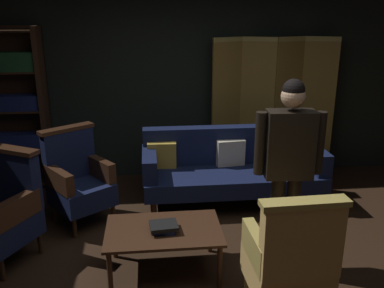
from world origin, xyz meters
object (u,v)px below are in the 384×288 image
at_px(bookshelf, 10,105).
at_px(armchair_wing_right, 3,210).
at_px(folding_screen, 272,106).
at_px(book_black_cloth, 164,226).
at_px(standing_figure, 288,158).
at_px(armchair_wing_left, 78,179).
at_px(armchair_gilt_accent, 290,259).
at_px(book_navy_cloth, 164,229).
at_px(velvet_couch, 232,165).
at_px(coffee_table, 164,234).

distance_m(bookshelf, armchair_wing_right, 1.88).
bearing_deg(folding_screen, bookshelf, -178.87).
distance_m(folding_screen, book_black_cloth, 2.77).
bearing_deg(folding_screen, standing_figure, -103.11).
xyz_separation_m(bookshelf, armchair_wing_left, (0.95, -1.07, -0.60)).
xyz_separation_m(armchair_gilt_accent, armchair_wing_left, (-1.77, 1.71, 0.00)).
bearing_deg(armchair_wing_left, bookshelf, 131.49).
bearing_deg(folding_screen, book_navy_cloth, -125.41).
height_order(bookshelf, armchair_wing_left, bookshelf).
bearing_deg(bookshelf, velvet_couch, -15.33).
relative_size(velvet_couch, standing_figure, 1.25).
relative_size(coffee_table, armchair_wing_left, 0.96).
bearing_deg(velvet_couch, book_navy_cloth, -121.76).
height_order(armchair_gilt_accent, armchair_wing_left, same).
relative_size(bookshelf, armchair_wing_left, 1.97).
bearing_deg(book_black_cloth, coffee_table, 90.42).
xyz_separation_m(armchair_wing_left, book_navy_cloth, (0.88, -1.08, -0.05)).
distance_m(bookshelf, armchair_gilt_accent, 3.94).
bearing_deg(armchair_wing_right, armchair_gilt_accent, -24.04).
height_order(velvet_couch, standing_figure, standing_figure).
relative_size(bookshelf, standing_figure, 1.20).
relative_size(coffee_table, standing_figure, 0.59).
bearing_deg(armchair_wing_left, armchair_wing_right, -130.56).
distance_m(velvet_couch, coffee_table, 1.63).
distance_m(velvet_couch, book_navy_cloth, 1.66).
bearing_deg(standing_figure, folding_screen, 76.89).
xyz_separation_m(bookshelf, book_navy_cloth, (1.82, -2.15, -0.65)).
relative_size(bookshelf, book_navy_cloth, 10.55).
distance_m(folding_screen, book_navy_cloth, 2.78).
height_order(book_navy_cloth, book_black_cloth, book_black_cloth).
height_order(folding_screen, armchair_wing_left, folding_screen).
distance_m(armchair_wing_right, book_black_cloth, 1.50).
distance_m(velvet_couch, standing_figure, 1.50).
bearing_deg(armchair_wing_left, book_black_cloth, -51.01).
relative_size(coffee_table, book_navy_cloth, 5.15).
height_order(armchair_wing_left, book_navy_cloth, armchair_wing_left).
height_order(coffee_table, armchair_wing_right, armchair_wing_right).
relative_size(folding_screen, bookshelf, 0.93).
bearing_deg(velvet_couch, folding_screen, 48.91).
distance_m(armchair_wing_left, book_black_cloth, 1.39).
bearing_deg(bookshelf, armchair_wing_right, -77.67).
xyz_separation_m(coffee_table, armchair_gilt_accent, (0.90, -0.66, 0.12)).
relative_size(folding_screen, book_black_cloth, 8.09).
distance_m(folding_screen, armchair_wing_left, 2.75).
relative_size(velvet_couch, book_navy_cloth, 10.91).
distance_m(bookshelf, velvet_couch, 2.87).
xyz_separation_m(folding_screen, armchair_wing_left, (-2.46, -1.14, -0.50)).
xyz_separation_m(coffee_table, standing_figure, (1.07, 0.01, 0.65)).
bearing_deg(bookshelf, folding_screen, 1.13).
bearing_deg(coffee_table, armchair_wing_left, 129.95).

